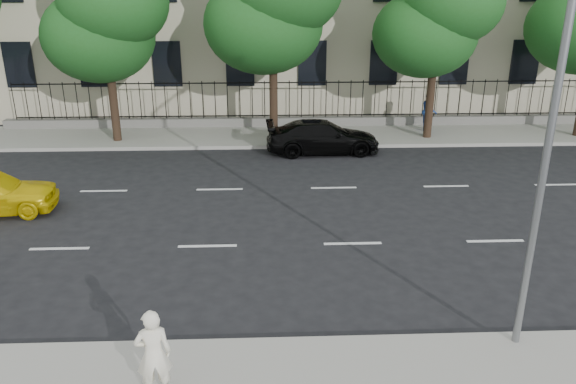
% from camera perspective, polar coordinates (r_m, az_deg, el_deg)
% --- Properties ---
extents(ground, '(120.00, 120.00, 0.00)m').
position_cam_1_polar(ground, '(13.49, 8.18, -9.83)').
color(ground, black).
rests_on(ground, ground).
extents(far_sidewalk, '(60.00, 4.00, 0.15)m').
position_cam_1_polar(far_sidewalk, '(26.40, 2.90, 5.79)').
color(far_sidewalk, gray).
rests_on(far_sidewalk, ground).
extents(lane_markings, '(49.60, 4.62, 0.01)m').
position_cam_1_polar(lane_markings, '(17.69, 5.51, -2.06)').
color(lane_markings, silver).
rests_on(lane_markings, ground).
extents(iron_fence, '(30.00, 0.50, 2.20)m').
position_cam_1_polar(iron_fence, '(27.91, 2.61, 7.81)').
color(iron_fence, slate).
rests_on(iron_fence, far_sidewalk).
extents(street_light, '(0.25, 3.32, 8.05)m').
position_cam_1_polar(street_light, '(10.93, 24.48, 10.21)').
color(street_light, slate).
rests_on(street_light, near_sidewalk).
extents(tree_b, '(5.53, 5.12, 8.97)m').
position_cam_1_polar(tree_b, '(25.68, -18.08, 17.49)').
color(tree_b, '#382619').
rests_on(tree_b, far_sidewalk).
extents(tree_d, '(5.34, 4.94, 8.84)m').
position_cam_1_polar(tree_d, '(25.89, 15.02, 17.79)').
color(tree_d, '#382619').
rests_on(tree_d, far_sidewalk).
extents(black_sedan, '(4.81, 2.11, 1.37)m').
position_cam_1_polar(black_sedan, '(23.73, 3.54, 5.62)').
color(black_sedan, black).
rests_on(black_sedan, ground).
extents(woman_near, '(0.68, 0.52, 1.66)m').
position_cam_1_polar(woman_near, '(9.94, -13.52, -15.73)').
color(woman_near, white).
rests_on(woman_near, near_sidewalk).
extents(pedestrian_far, '(0.88, 1.02, 1.83)m').
position_cam_1_polar(pedestrian_far, '(27.72, 14.17, 8.01)').
color(pedestrian_far, '#1F3F98').
rests_on(pedestrian_far, far_sidewalk).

